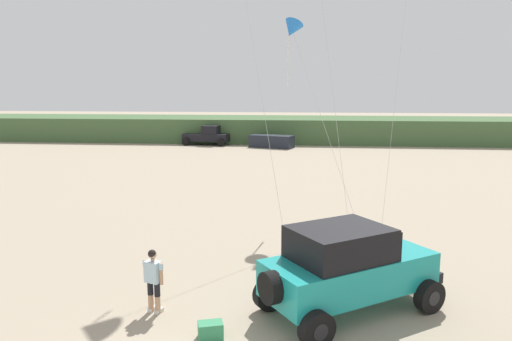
{
  "coord_description": "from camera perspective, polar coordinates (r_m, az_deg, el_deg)",
  "views": [
    {
      "loc": [
        1.89,
        -7.4,
        5.6
      ],
      "look_at": [
        0.58,
        4.9,
        3.49
      ],
      "focal_mm": 33.42,
      "sensor_mm": 36.0,
      "label": 1
    }
  ],
  "objects": [
    {
      "name": "distant_pickup",
      "position": [
        48.86,
        -5.8,
        4.17
      ],
      "size": [
        4.8,
        2.89,
        1.98
      ],
      "color": "black",
      "rests_on": "ground_plane"
    },
    {
      "name": "distant_sedan",
      "position": [
        46.4,
        1.87,
        3.51
      ],
      "size": [
        4.52,
        2.92,
        1.2
      ],
      "primitive_type": "cube",
      "rotation": [
        0.0,
        0.0,
        -0.32
      ],
      "color": "#1E232D",
      "rests_on": "ground_plane"
    },
    {
      "name": "cooler_box",
      "position": [
        11.47,
        -5.47,
        -18.51
      ],
      "size": [
        0.64,
        0.51,
        0.38
      ],
      "primitive_type": "cube",
      "rotation": [
        0.0,
        0.0,
        0.3
      ],
      "color": "#2D7F51",
      "rests_on": "ground_plane"
    },
    {
      "name": "kite_white_parafoil",
      "position": [
        21.08,
        4.32,
        16.42
      ],
      "size": [
        3.5,
        4.12,
        8.55
      ],
      "color": "blue",
      "rests_on": "ground_plane"
    },
    {
      "name": "person_watching",
      "position": [
        12.53,
        -12.19,
        -12.4
      ],
      "size": [
        0.59,
        0.41,
        1.67
      ],
      "color": "tan",
      "rests_on": "ground_plane"
    },
    {
      "name": "jeep",
      "position": [
        12.42,
        10.94,
        -11.25
      ],
      "size": [
        4.93,
        4.41,
        2.26
      ],
      "color": "teal",
      "rests_on": "ground_plane"
    },
    {
      "name": "dune_ridge",
      "position": [
        52.98,
        8.73,
        4.89
      ],
      "size": [
        90.0,
        9.48,
        2.53
      ],
      "primitive_type": "cube",
      "color": "#426038",
      "rests_on": "ground_plane"
    }
  ]
}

